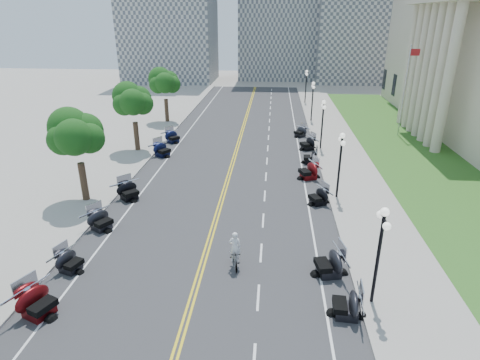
{
  "coord_description": "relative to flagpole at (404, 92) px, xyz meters",
  "views": [
    {
      "loc": [
        3.65,
        -23.97,
        12.74
      ],
      "look_at": [
        1.45,
        2.18,
        2.0
      ],
      "focal_mm": 30.0,
      "sensor_mm": 36.0,
      "label": 1
    }
  ],
  "objects": [
    {
      "name": "lane_dash_10",
      "position": [
        -14.8,
        -6.0,
        -4.99
      ],
      "size": [
        0.12,
        2.0,
        0.0
      ],
      "primitive_type": "cube",
      "color": "white",
      "rests_on": "road"
    },
    {
      "name": "lane_dash_6",
      "position": [
        -14.8,
        -22.0,
        -4.99
      ],
      "size": [
        0.12,
        2.0,
        0.0
      ],
      "primitive_type": "cube",
      "color": "white",
      "rests_on": "road"
    },
    {
      "name": "cyclist_rider",
      "position": [
        -16.18,
        -27.51,
        -3.0
      ],
      "size": [
        0.66,
        0.43,
        1.81
      ],
      "primitive_type": "imported",
      "rotation": [
        0.0,
        0.0,
        3.14
      ],
      "color": "silver",
      "rests_on": "bicycle"
    },
    {
      "name": "motorcycle_s_9",
      "position": [
        -25.16,
        -4.74,
        -4.31
      ],
      "size": [
        2.79,
        2.79,
        1.38
      ],
      "primitive_type": null,
      "rotation": [
        0.0,
        0.0,
        0.83
      ],
      "color": "black",
      "rests_on": "road"
    },
    {
      "name": "motorcycle_n_9",
      "position": [
        -10.73,
        -6.1,
        -4.28
      ],
      "size": [
        2.74,
        2.74,
        1.45
      ],
      "primitive_type": null,
      "rotation": [
        0.0,
        0.0,
        -1.15
      ],
      "color": "black",
      "rests_on": "road"
    },
    {
      "name": "motorcycle_s_5",
      "position": [
        -25.16,
        -24.03,
        -4.31
      ],
      "size": [
        2.74,
        2.74,
        1.39
      ],
      "primitive_type": null,
      "rotation": [
        0.0,
        0.0,
        0.99
      ],
      "color": "black",
      "rests_on": "road"
    },
    {
      "name": "motorcycle_n_3",
      "position": [
        -10.74,
        -30.94,
        -4.31
      ],
      "size": [
        2.1,
        2.1,
        1.38
      ],
      "primitive_type": null,
      "rotation": [
        0.0,
        0.0,
        -1.64
      ],
      "color": "black",
      "rests_on": "road"
    },
    {
      "name": "lane_dash_8",
      "position": [
        -14.8,
        -14.0,
        -4.99
      ],
      "size": [
        0.12,
        2.0,
        0.0
      ],
      "primitive_type": "cube",
      "color": "white",
      "rests_on": "road"
    },
    {
      "name": "lane_dash_4",
      "position": [
        -14.8,
        -30.0,
        -4.99
      ],
      "size": [
        0.12,
        2.0,
        0.0
      ],
      "primitive_type": "cube",
      "color": "white",
      "rests_on": "road"
    },
    {
      "name": "centerline_yellow_b",
      "position": [
        -17.88,
        -12.0,
        -4.99
      ],
      "size": [
        0.12,
        90.0,
        0.0
      ],
      "primitive_type": "cube",
      "color": "yellow",
      "rests_on": "road"
    },
    {
      "name": "ground",
      "position": [
        -18.0,
        -22.0,
        -5.0
      ],
      "size": [
        160.0,
        160.0,
        0.0
      ],
      "primitive_type": "plane",
      "color": "gray"
    },
    {
      "name": "motorcycle_n_10",
      "position": [
        -11.22,
        -1.31,
        -4.37
      ],
      "size": [
        2.55,
        2.55,
        1.26
      ],
      "primitive_type": null,
      "rotation": [
        0.0,
        0.0,
        -0.8
      ],
      "color": "black",
      "rests_on": "road"
    },
    {
      "name": "bicycle",
      "position": [
        -16.18,
        -27.51,
        -4.45
      ],
      "size": [
        0.9,
        1.9,
        1.1
      ],
      "primitive_type": "imported",
      "rotation": [
        0.0,
        0.0,
        0.22
      ],
      "color": "#A51414",
      "rests_on": "road"
    },
    {
      "name": "street_lamp_3",
      "position": [
        -9.4,
        -6.0,
        -2.4
      ],
      "size": [
        0.5,
        1.2,
        4.9
      ],
      "primitive_type": null,
      "color": "black",
      "rests_on": "sidewalk_north"
    },
    {
      "name": "motorcycle_n_8",
      "position": [
        -10.77,
        -10.27,
        -4.32
      ],
      "size": [
        2.01,
        2.01,
        1.35
      ],
      "primitive_type": null,
      "rotation": [
        0.0,
        0.0,
        -1.61
      ],
      "color": "black",
      "rests_on": "road"
    },
    {
      "name": "lane_dash_15",
      "position": [
        -14.8,
        14.0,
        -4.99
      ],
      "size": [
        0.12,
        2.0,
        0.0
      ],
      "primitive_type": "cube",
      "color": "white",
      "rests_on": "road"
    },
    {
      "name": "motorcycle_s_3",
      "position": [
        -24.78,
        -32.05,
        -4.24
      ],
      "size": [
        2.84,
        2.84,
        1.52
      ],
      "primitive_type": null,
      "rotation": [
        0.0,
        0.0,
        1.17
      ],
      "color": "#590A0C",
      "rests_on": "road"
    },
    {
      "name": "street_lamp_1",
      "position": [
        -9.4,
        -30.0,
        -2.4
      ],
      "size": [
        0.5,
        1.2,
        4.9
      ],
      "primitive_type": null,
      "color": "black",
      "rests_on": "sidewalk_north"
    },
    {
      "name": "sidewalk_south",
      "position": [
        -28.5,
        -12.0,
        -4.92
      ],
      "size": [
        5.0,
        90.0,
        0.15
      ],
      "primitive_type": "cube",
      "color": "#9E9991",
      "rests_on": "ground"
    },
    {
      "name": "street_lamp_4",
      "position": [
        -9.4,
        6.0,
        -2.4
      ],
      "size": [
        0.5,
        1.2,
        4.9
      ],
      "primitive_type": null,
      "color": "black",
      "rests_on": "sidewalk_north"
    },
    {
      "name": "lane_dash_9",
      "position": [
        -14.8,
        -10.0,
        -4.99
      ],
      "size": [
        0.12,
        2.0,
        0.0
      ],
      "primitive_type": "cube",
      "color": "white",
      "rests_on": "road"
    },
    {
      "name": "tree_3",
      "position": [
        -28.0,
        -8.0,
        -0.25
      ],
      "size": [
        4.8,
        4.8,
        9.2
      ],
      "primitive_type": null,
      "color": "#235619",
      "rests_on": "sidewalk_south"
    },
    {
      "name": "motorcycle_n_7",
      "position": [
        -11.23,
        -14.11,
        -4.23
      ],
      "size": [
        2.87,
        2.87,
        1.55
      ],
      "primitive_type": null,
      "rotation": [
        0.0,
        0.0,
        -1.2
      ],
      "color": "#590A0C",
      "rests_on": "road"
    },
    {
      "name": "lane_dash_13",
      "position": [
        -14.8,
        6.0,
        -4.99
      ],
      "size": [
        0.12,
        2.0,
        0.0
      ],
      "primitive_type": "cube",
      "color": "white",
      "rests_on": "road"
    },
    {
      "name": "flagpole",
      "position": [
        0.0,
        0.0,
        0.0
      ],
      "size": [
        1.1,
        0.2,
        10.0
      ],
      "primitive_type": null,
      "color": "silver",
      "rests_on": "ground"
    },
    {
      "name": "lane_dash_12",
      "position": [
        -14.8,
        2.0,
        -4.99
      ],
      "size": [
        0.12,
        2.0,
        0.0
      ],
      "primitive_type": "cube",
      "color": "white",
      "rests_on": "road"
    },
    {
      "name": "tree_4",
      "position": [
        -28.0,
        4.0,
        -0.25
      ],
      "size": [
        4.8,
        4.8,
        9.2
      ],
      "primitive_type": null,
      "color": "#235619",
      "rests_on": "sidewalk_south"
    },
    {
      "name": "motorcycle_n_4",
      "position": [
        -11.15,
        -27.79,
        -4.24
      ],
      "size": [
        2.57,
        2.57,
        1.52
      ],
      "primitive_type": null,
      "rotation": [
        0.0,
        0.0,
        -1.36
      ],
      "color": "black",
      "rests_on": "road"
    },
    {
      "name": "distant_block_b",
      "position": [
        -14.0,
        46.0,
        10.0
      ],
      "size": [
        16.0,
        12.0,
        30.0
      ],
      "primitive_type": "cube",
      "color": "gray",
      "rests_on": "ground"
    },
    {
      "name": "distant_block_c",
      "position": [
        4.0,
        43.0,
        6.0
      ],
      "size": [
        20.0,
        14.0,
        22.0
      ],
      "primitive_type": "cube",
      "color": "gray",
      "rests_on": "ground"
    },
    {
      "name": "road",
      "position": [
        -18.0,
        -12.0,
        -5.0
      ],
      "size": [
        16.0,
        90.0,
        0.01
      ],
      "primitive_type": "cube",
      "color": "#333335",
      "rests_on": "ground"
    },
    {
      "name": "sidewalk_north",
      "position": [
        -7.5,
        -12.0,
        -4.92
      ],
      "size": [
        5.0,
        90.0,
        0.15
      ],
      "primitive_type": "cube",
      "color": "#9E9991",
      "rests_on": "ground"
    },
    {
      "name": "lane_dash_16",
      "position": [
        -14.8,
        18.0,
        -4.99
      ],
      "size": [
        0.12,
        2.0,
        0.0
      ],
      "primitive_type": "cube",
      "color": "white",
      "rests_on": "road"
    },
    {
      "name": "lane_dash_11",
      "position": [
        -14.8,
        -2.0,
        -4.99
      ],
      "size": [
        0.12,
        2.0,
        0.0
      ],
      "primitive_type": "cube",
      "color": "white",
      "rests_on": "road"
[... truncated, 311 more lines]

